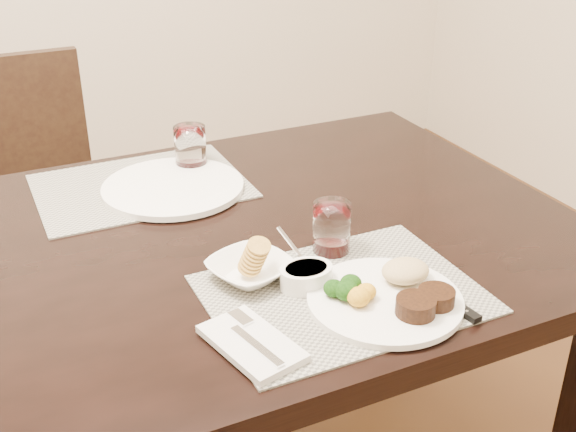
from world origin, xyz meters
name	(u,v)px	position (x,y,z in m)	size (l,w,h in m)	color
dining_table	(83,304)	(0.00, 0.00, 0.67)	(2.00, 1.00, 0.75)	black
chair_far	(29,193)	(0.00, 0.93, 0.50)	(0.42, 0.42, 0.90)	black
placemat_near	(343,294)	(0.40, -0.29, 0.75)	(0.46, 0.34, 0.00)	gray
placemat_far	(141,186)	(0.20, 0.30, 0.75)	(0.46, 0.34, 0.00)	gray
dinner_plate	(392,295)	(0.46, -0.35, 0.77)	(0.26, 0.26, 0.05)	white
napkin_fork	(252,343)	(0.20, -0.36, 0.76)	(0.13, 0.19, 0.02)	silver
steak_knife	(449,300)	(0.55, -0.39, 0.76)	(0.03, 0.21, 0.01)	white
cracker_bowl	(250,269)	(0.27, -0.17, 0.77)	(0.18, 0.18, 0.06)	white
sauce_ramekin	(306,275)	(0.35, -0.24, 0.77)	(0.10, 0.14, 0.08)	white
wine_glass_near	(332,230)	(0.45, -0.15, 0.80)	(0.07, 0.07, 0.10)	silver
far_plate	(173,187)	(0.26, 0.24, 0.76)	(0.32, 0.32, 0.01)	white
wine_glass_far	(191,150)	(0.34, 0.34, 0.80)	(0.07, 0.07, 0.10)	silver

